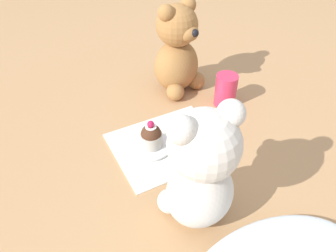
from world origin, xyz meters
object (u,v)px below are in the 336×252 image
object	(u,v)px
teddy_bear_tan	(178,52)
cupcake_near_cream_bear	(202,126)
saucer_plate	(152,146)
juice_glass	(226,90)
teddy_bear_cream	(201,170)
cupcake_near_tan_bear	(151,136)

from	to	relation	value
teddy_bear_tan	cupcake_near_cream_bear	distance (m)	0.22
saucer_plate	juice_glass	size ratio (longest dim) A/B	1.06
cupcake_near_cream_bear	saucer_plate	size ratio (longest dim) A/B	0.71
teddy_bear_cream	cupcake_near_tan_bear	bearing A→B (deg)	-89.22
teddy_bear_tan	juice_glass	xyz separation A→B (m)	(-0.08, 0.12, -0.07)
teddy_bear_cream	cupcake_near_cream_bear	xyz separation A→B (m)	(-0.12, -0.18, -0.09)
cupcake_near_cream_bear	cupcake_near_tan_bear	distance (m)	0.12
teddy_bear_cream	saucer_plate	size ratio (longest dim) A/B	2.75
teddy_bear_cream	cupcake_near_cream_bear	distance (m)	0.24
juice_glass	saucer_plate	bearing A→B (deg)	14.96
teddy_bear_tan	juice_glass	distance (m)	0.16
teddy_bear_tan	cupcake_near_cream_bear	xyz separation A→B (m)	(0.05, 0.20, -0.08)
teddy_bear_cream	cupcake_near_tan_bear	world-z (taller)	teddy_bear_cream
teddy_bear_tan	cupcake_near_cream_bear	size ratio (longest dim) A/B	3.82
teddy_bear_cream	saucer_plate	distance (m)	0.23
teddy_bear_cream	saucer_plate	xyz separation A→B (m)	(-0.00, -0.20, -0.11)
teddy_bear_cream	cupcake_near_tan_bear	xyz separation A→B (m)	(-0.00, -0.20, -0.09)
saucer_plate	cupcake_near_tan_bear	bearing A→B (deg)	90.00
juice_glass	teddy_bear_cream	bearing A→B (deg)	46.68
cupcake_near_tan_bear	teddy_bear_tan	bearing A→B (deg)	-131.94
teddy_bear_tan	cupcake_near_tan_bear	xyz separation A→B (m)	(0.17, 0.19, -0.08)
teddy_bear_tan	cupcake_near_tan_bear	distance (m)	0.26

